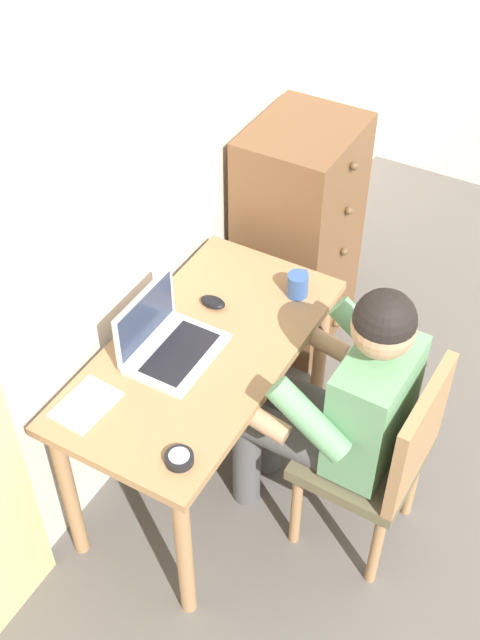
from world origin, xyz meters
The scene contains 10 objects.
wall_back centered at (0.00, 2.20, 1.25)m, with size 4.80×0.05×2.50m, color beige.
desk centered at (-0.48, 1.83, 0.62)m, with size 1.16×0.60×0.74m.
dresser centered at (0.51, 1.93, 0.55)m, with size 0.52×0.45×1.09m.
chair centered at (-0.41, 1.15, 0.49)m, with size 0.43×0.41×0.88m.
person_seated centered at (-0.40, 1.33, 0.67)m, with size 0.54×0.59×1.20m.
laptop centered at (-0.55, 1.93, 0.79)m, with size 0.34×0.25×0.24m.
computer_mouse centered at (-0.27, 1.91, 0.76)m, with size 0.06×0.10×0.03m, color black.
desk_clock centered at (-0.93, 1.63, 0.76)m, with size 0.09×0.09×0.03m.
notebook_pad centered at (-0.89, 2.02, 0.75)m, with size 0.21×0.15×0.01m, color silver.
coffee_mug centered at (-0.06, 1.67, 0.79)m, with size 0.12×0.08×0.09m.
Camera 1 is at (-2.13, 0.74, 2.72)m, focal length 44.77 mm.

